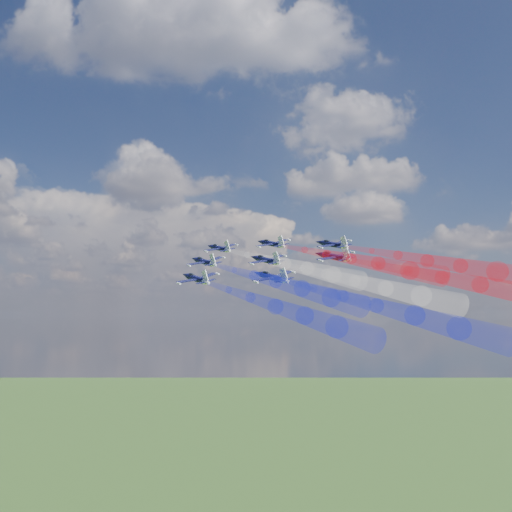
# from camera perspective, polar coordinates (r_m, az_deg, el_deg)

# --- Properties ---
(jet_lead) EXTENTS (17.20, 17.79, 9.19)m
(jet_lead) POSITION_cam_1_polar(r_m,az_deg,el_deg) (168.15, -3.72, 0.78)
(jet_lead) COLOR black
(trail_lead) EXTENTS (34.97, 45.61, 16.84)m
(trail_lead) POSITION_cam_1_polar(r_m,az_deg,el_deg) (141.30, 3.00, -0.77)
(trail_lead) COLOR white
(jet_inner_left) EXTENTS (17.20, 17.79, 9.19)m
(jet_inner_left) POSITION_cam_1_polar(r_m,az_deg,el_deg) (151.00, -5.25, -0.59)
(jet_inner_left) COLOR black
(trail_inner_left) EXTENTS (34.97, 45.61, 16.84)m
(trail_inner_left) POSITION_cam_1_polar(r_m,az_deg,el_deg) (123.89, 2.08, -2.66)
(trail_inner_left) COLOR #1A23DD
(jet_inner_right) EXTENTS (17.20, 17.79, 9.19)m
(jet_inner_right) POSITION_cam_1_polar(r_m,az_deg,el_deg) (161.22, 1.61, 1.25)
(jet_inner_right) COLOR black
(trail_inner_right) EXTENTS (34.97, 45.61, 16.84)m
(trail_inner_right) POSITION_cam_1_polar(r_m,az_deg,el_deg) (136.36, 9.64, -0.29)
(trail_inner_right) COLOR red
(jet_outer_left) EXTENTS (17.20, 17.79, 9.19)m
(jet_outer_left) POSITION_cam_1_polar(r_m,az_deg,el_deg) (136.37, -6.07, -2.31)
(jet_outer_left) COLOR black
(trail_outer_left) EXTENTS (34.97, 45.61, 16.84)m
(trail_outer_left) POSITION_cam_1_polar(r_m,az_deg,el_deg) (109.31, 2.05, -5.10)
(trail_outer_left) COLOR #1A23DD
(jet_center_third) EXTENTS (17.20, 17.79, 9.19)m
(jet_center_third) POSITION_cam_1_polar(r_m,az_deg,el_deg) (146.10, 1.04, -0.42)
(jet_center_third) COLOR black
(trail_center_third) EXTENTS (34.97, 45.61, 16.84)m
(trail_center_third) POSITION_cam_1_polar(r_m,az_deg,el_deg) (121.33, 9.95, -2.50)
(trail_center_third) COLOR white
(jet_outer_right) EXTENTS (17.20, 17.79, 9.19)m
(jet_outer_right) POSITION_cam_1_polar(r_m,az_deg,el_deg) (157.37, 7.78, 1.17)
(jet_outer_right) COLOR black
(trail_outer_right) EXTENTS (34.97, 45.61, 16.84)m
(trail_outer_right) POSITION_cam_1_polar(r_m,az_deg,el_deg) (135.14, 17.04, -0.42)
(trail_outer_right) COLOR red
(jet_rear_left) EXTENTS (17.20, 17.79, 9.19)m
(jet_rear_left) POSITION_cam_1_polar(r_m,az_deg,el_deg) (129.43, 1.64, -2.16)
(jet_rear_left) COLOR black
(trail_rear_left) EXTENTS (34.97, 45.61, 16.84)m
(trail_rear_left) POSITION_cam_1_polar(r_m,az_deg,el_deg) (105.33, 12.11, -4.94)
(trail_rear_left) COLOR #1A23DD
(jet_rear_right) EXTENTS (17.20, 17.79, 9.19)m
(jet_rear_right) POSITION_cam_1_polar(r_m,az_deg,el_deg) (141.83, 7.90, -0.07)
(jet_rear_right) COLOR black
(trail_rear_right) EXTENTS (34.97, 45.61, 16.84)m
(trail_rear_right) POSITION_cam_1_polar(r_m,az_deg,el_deg) (119.99, 18.38, -2.09)
(trail_rear_right) COLOR red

